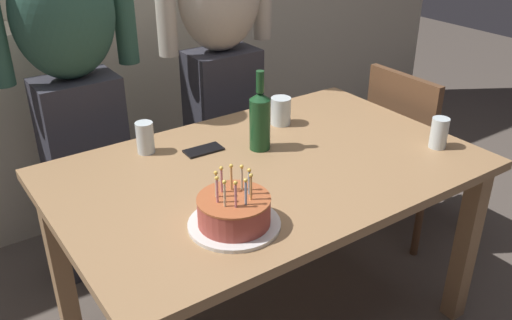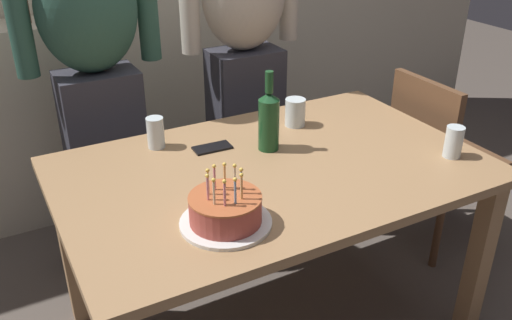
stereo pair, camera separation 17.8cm
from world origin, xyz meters
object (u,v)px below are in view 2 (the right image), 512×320
(wine_bottle, at_px, (269,119))
(person_man_bearded, at_px, (97,82))
(birthday_cake, at_px, (225,211))
(cell_phone, at_px, (212,148))
(water_glass_side, at_px, (156,133))
(water_glass_far, at_px, (454,142))
(person_woman_cardigan, at_px, (245,59))
(water_glass_near, at_px, (295,112))
(dining_chair, at_px, (434,150))

(wine_bottle, height_order, person_man_bearded, person_man_bearded)
(wine_bottle, distance_m, person_man_bearded, 0.82)
(birthday_cake, height_order, cell_phone, birthday_cake)
(birthday_cake, xyz_separation_m, water_glass_side, (-0.01, 0.60, 0.01))
(water_glass_far, height_order, person_woman_cardigan, person_woman_cardigan)
(cell_phone, bearing_deg, water_glass_far, -30.39)
(water_glass_far, distance_m, person_man_bearded, 1.47)
(water_glass_near, bearing_deg, birthday_cake, -137.22)
(wine_bottle, xyz_separation_m, person_woman_cardigan, (0.25, 0.68, 0.01))
(water_glass_side, xyz_separation_m, cell_phone, (0.18, -0.11, -0.06))
(person_woman_cardigan, bearing_deg, water_glass_near, 85.32)
(person_man_bearded, relative_size, dining_chair, 1.90)
(person_man_bearded, xyz_separation_m, person_woman_cardigan, (0.71, 0.00, 0.00))
(water_glass_near, xyz_separation_m, person_woman_cardigan, (0.04, 0.53, 0.08))
(wine_bottle, relative_size, person_woman_cardigan, 0.18)
(water_glass_far, xyz_separation_m, water_glass_side, (-0.93, 0.59, 0.00))
(water_glass_far, xyz_separation_m, person_man_bearded, (-1.02, 1.05, 0.07))
(water_glass_side, bearing_deg, water_glass_far, -32.45)
(water_glass_side, distance_m, person_woman_cardigan, 0.77)
(water_glass_far, distance_m, person_woman_cardigan, 1.10)
(water_glass_near, relative_size, water_glass_far, 0.97)
(person_man_bearded, bearing_deg, water_glass_near, 141.46)
(water_glass_near, distance_m, person_man_bearded, 0.86)
(birthday_cake, bearing_deg, wine_bottle, 46.64)
(water_glass_side, distance_m, person_man_bearded, 0.48)
(birthday_cake, bearing_deg, water_glass_near, 42.78)
(birthday_cake, height_order, person_woman_cardigan, person_woman_cardigan)
(water_glass_near, bearing_deg, cell_phone, -174.04)
(water_glass_side, relative_size, person_man_bearded, 0.07)
(water_glass_near, height_order, person_man_bearded, person_man_bearded)
(wine_bottle, bearing_deg, birthday_cake, -133.36)
(person_woman_cardigan, distance_m, dining_chair, 1.00)
(birthday_cake, distance_m, dining_chair, 1.36)
(cell_phone, bearing_deg, water_glass_near, 8.10)
(dining_chair, bearing_deg, person_woman_cardigan, 44.82)
(birthday_cake, bearing_deg, water_glass_far, 0.48)
(birthday_cake, relative_size, water_glass_near, 2.41)
(person_woman_cardigan, height_order, dining_chair, person_woman_cardigan)
(water_glass_far, height_order, person_man_bearded, person_man_bearded)
(person_man_bearded, xyz_separation_m, dining_chair, (1.37, -0.66, -0.36))
(water_glass_near, relative_size, dining_chair, 0.13)
(water_glass_far, distance_m, dining_chair, 0.59)
(water_glass_far, height_order, water_glass_side, water_glass_side)
(cell_phone, relative_size, person_woman_cardigan, 0.09)
(birthday_cake, height_order, person_man_bearded, person_man_bearded)
(wine_bottle, bearing_deg, dining_chair, 0.95)
(cell_phone, bearing_deg, person_woman_cardigan, 54.89)
(water_glass_far, xyz_separation_m, cell_phone, (-0.75, 0.48, -0.05))
(water_glass_near, bearing_deg, wine_bottle, -145.40)
(water_glass_far, xyz_separation_m, dining_chair, (0.34, 0.39, -0.28))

